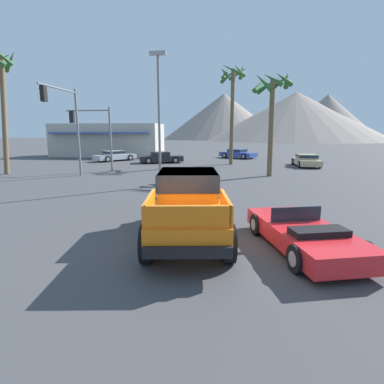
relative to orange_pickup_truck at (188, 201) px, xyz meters
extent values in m
plane|color=#424244|center=(0.15, -0.84, -1.10)|extent=(320.00, 320.00, 0.00)
cube|color=orange|center=(0.05, -0.36, -0.28)|extent=(2.50, 5.01, 0.58)
cube|color=orange|center=(-0.08, 0.59, 0.41)|extent=(2.01, 2.32, 0.80)
cube|color=#1E2833|center=(-0.08, 0.59, 0.56)|extent=(2.05, 2.37, 0.51)
cube|color=orange|center=(-0.68, -1.81, 0.25)|extent=(0.33, 1.92, 0.48)
cube|color=orange|center=(1.12, -1.58, 0.25)|extent=(0.33, 1.92, 0.48)
cube|color=orange|center=(0.34, -2.61, 0.25)|extent=(1.82, 0.31, 0.48)
cube|color=black|center=(-0.27, 2.07, -0.45)|extent=(1.87, 0.40, 0.24)
cube|color=black|center=(0.36, -2.79, -0.45)|extent=(1.87, 0.40, 0.24)
cylinder|color=black|center=(-1.12, 0.99, -0.63)|extent=(0.41, 0.97, 0.94)
cylinder|color=#232326|center=(-1.12, 0.99, -0.63)|extent=(0.37, 0.55, 0.52)
cylinder|color=black|center=(0.83, 1.24, -0.63)|extent=(0.41, 0.97, 0.94)
cylinder|color=#232326|center=(0.83, 1.24, -0.63)|extent=(0.37, 0.55, 0.52)
cylinder|color=black|center=(-0.73, -1.97, -0.63)|extent=(0.41, 0.97, 0.94)
cylinder|color=#232326|center=(-0.73, -1.97, -0.63)|extent=(0.37, 0.55, 0.52)
cylinder|color=black|center=(1.21, -1.71, -0.63)|extent=(0.41, 0.97, 0.94)
cylinder|color=#232326|center=(1.21, -1.71, -0.63)|extent=(0.37, 0.55, 0.52)
cube|color=red|center=(3.19, -0.65, -0.69)|extent=(2.71, 4.42, 0.47)
cube|color=#1E2833|center=(3.07, -0.21, -0.25)|extent=(1.42, 0.43, 0.41)
cube|color=black|center=(3.37, -1.35, -0.37)|extent=(1.47, 0.91, 0.16)
cylinder|color=black|center=(2.07, 0.37, -0.78)|extent=(0.38, 0.68, 0.64)
cylinder|color=#9E9EA3|center=(2.07, 0.37, -0.78)|extent=(0.32, 0.40, 0.35)
cylinder|color=black|center=(3.65, 0.79, -0.78)|extent=(0.38, 0.68, 0.64)
cylinder|color=#9E9EA3|center=(3.65, 0.79, -0.78)|extent=(0.32, 0.40, 0.35)
cylinder|color=black|center=(2.73, -2.10, -0.78)|extent=(0.38, 0.68, 0.64)
cylinder|color=#9E9EA3|center=(2.73, -2.10, -0.78)|extent=(0.32, 0.40, 0.35)
cylinder|color=black|center=(4.31, -1.67, -0.78)|extent=(0.38, 0.68, 0.64)
cylinder|color=#9E9EA3|center=(4.31, -1.67, -0.78)|extent=(0.32, 0.40, 0.35)
cube|color=#334C9E|center=(2.37, 28.34, -0.65)|extent=(4.64, 4.01, 0.53)
cube|color=#334C9E|center=(2.28, 28.41, -0.20)|extent=(2.42, 2.35, 0.38)
cube|color=#1E2833|center=(2.28, 28.41, -0.15)|extent=(2.47, 2.40, 0.23)
cylinder|color=black|center=(3.98, 28.26, -0.76)|extent=(0.67, 0.56, 0.67)
cylinder|color=#9E9EA3|center=(3.98, 28.26, -0.76)|extent=(0.43, 0.40, 0.37)
cylinder|color=black|center=(2.99, 26.85, -0.76)|extent=(0.67, 0.56, 0.67)
cylinder|color=#9E9EA3|center=(2.99, 26.85, -0.76)|extent=(0.43, 0.40, 0.37)
cylinder|color=black|center=(1.74, 29.83, -0.76)|extent=(0.67, 0.56, 0.67)
cylinder|color=#9E9EA3|center=(1.74, 29.83, -0.76)|extent=(0.43, 0.40, 0.37)
cylinder|color=black|center=(0.75, 28.43, -0.76)|extent=(0.67, 0.56, 0.67)
cylinder|color=#9E9EA3|center=(0.75, 28.43, -0.76)|extent=(0.43, 0.40, 0.37)
cube|color=#232328|center=(-5.66, 21.65, -0.64)|extent=(4.72, 3.18, 0.55)
cube|color=#232328|center=(-5.76, 21.61, -0.16)|extent=(2.26, 2.13, 0.41)
cube|color=#1E2833|center=(-5.76, 21.61, -0.11)|extent=(2.31, 2.17, 0.25)
cylinder|color=black|center=(-4.67, 22.93, -0.78)|extent=(0.68, 0.42, 0.64)
cylinder|color=#9E9EA3|center=(-4.67, 22.93, -0.78)|extent=(0.41, 0.34, 0.35)
cylinder|color=black|center=(-4.09, 21.28, -0.78)|extent=(0.68, 0.42, 0.64)
cylinder|color=#9E9EA3|center=(-4.09, 21.28, -0.78)|extent=(0.41, 0.34, 0.35)
cylinder|color=black|center=(-7.22, 22.02, -0.78)|extent=(0.68, 0.42, 0.64)
cylinder|color=#9E9EA3|center=(-7.22, 22.02, -0.78)|extent=(0.41, 0.34, 0.35)
cylinder|color=black|center=(-6.64, 20.37, -0.78)|extent=(0.68, 0.42, 0.64)
cylinder|color=#9E9EA3|center=(-6.64, 20.37, -0.78)|extent=(0.41, 0.34, 0.35)
cube|color=tan|center=(8.32, 20.07, -0.68)|extent=(1.81, 4.32, 0.50)
cube|color=tan|center=(8.32, 19.96, -0.21)|extent=(1.59, 1.82, 0.44)
cube|color=#1E2833|center=(8.32, 19.96, -0.15)|extent=(1.62, 1.85, 0.27)
cylinder|color=black|center=(7.46, 21.41, -0.80)|extent=(0.22, 0.60, 0.60)
cylinder|color=#9E9EA3|center=(7.46, 21.41, -0.80)|extent=(0.23, 0.33, 0.33)
cylinder|color=black|center=(9.19, 21.41, -0.80)|extent=(0.22, 0.60, 0.60)
cylinder|color=#9E9EA3|center=(9.19, 21.41, -0.80)|extent=(0.23, 0.33, 0.33)
cylinder|color=black|center=(7.46, 18.73, -0.80)|extent=(0.22, 0.60, 0.60)
cylinder|color=#9E9EA3|center=(7.46, 18.73, -0.80)|extent=(0.23, 0.33, 0.33)
cylinder|color=black|center=(9.18, 18.73, -0.80)|extent=(0.22, 0.60, 0.60)
cylinder|color=#9E9EA3|center=(9.18, 18.73, -0.80)|extent=(0.23, 0.33, 0.33)
cube|color=#B7BABF|center=(-11.14, 23.14, -0.66)|extent=(4.11, 4.64, 0.50)
cube|color=#B7BABF|center=(-11.20, 23.05, -0.20)|extent=(2.35, 2.43, 0.42)
cube|color=#1E2833|center=(-11.20, 23.05, -0.15)|extent=(2.40, 2.48, 0.25)
cylinder|color=black|center=(-10.94, 24.76, -0.76)|extent=(0.58, 0.67, 0.67)
cylinder|color=#9E9EA3|center=(-10.94, 24.76, -0.76)|extent=(0.41, 0.43, 0.37)
cylinder|color=black|center=(-9.63, 23.76, -0.76)|extent=(0.58, 0.67, 0.67)
cylinder|color=#9E9EA3|center=(-9.63, 23.76, -0.76)|extent=(0.41, 0.43, 0.37)
cylinder|color=black|center=(-12.64, 22.52, -0.76)|extent=(0.58, 0.67, 0.67)
cylinder|color=#9E9EA3|center=(-12.64, 22.52, -0.76)|extent=(0.41, 0.43, 0.37)
cylinder|color=black|center=(-11.34, 21.52, -0.76)|extent=(0.58, 0.67, 0.67)
cylinder|color=#9E9EA3|center=(-11.34, 21.52, -0.76)|extent=(0.41, 0.43, 0.37)
cylinder|color=slate|center=(-9.43, 11.92, 1.91)|extent=(0.16, 0.16, 6.01)
cylinder|color=slate|center=(-9.43, 9.82, 4.67)|extent=(0.11, 4.19, 0.11)
cube|color=black|center=(-9.43, 8.23, 4.17)|extent=(0.26, 0.34, 0.90)
sphere|color=red|center=(-9.58, 8.23, 4.44)|extent=(0.20, 0.20, 0.20)
sphere|color=orange|center=(-9.58, 8.23, 4.17)|extent=(0.20, 0.20, 0.20)
sphere|color=green|center=(-9.58, 8.23, 3.90)|extent=(0.20, 0.20, 0.20)
cylinder|color=slate|center=(-8.11, 14.58, 1.41)|extent=(0.16, 0.16, 5.02)
cylinder|color=slate|center=(-9.88, 14.58, 3.67)|extent=(3.53, 0.11, 0.11)
cube|color=black|center=(-11.22, 14.58, 3.17)|extent=(0.34, 0.26, 0.90)
sphere|color=red|center=(-11.22, 14.73, 3.44)|extent=(0.20, 0.20, 0.20)
sphere|color=orange|center=(-11.22, 14.73, 3.17)|extent=(0.20, 0.20, 0.20)
sphere|color=green|center=(-11.22, 14.73, 2.90)|extent=(0.20, 0.20, 0.20)
cylinder|color=slate|center=(-2.69, 8.20, 2.47)|extent=(0.14, 0.14, 7.13)
cube|color=#99999E|center=(-2.69, 8.20, 6.13)|extent=(0.90, 0.24, 0.20)
cylinder|color=brown|center=(4.14, 13.52, 2.26)|extent=(0.36, 0.94, 6.71)
cone|color=#2D6028|center=(4.94, 13.11, 5.41)|extent=(0.61, 1.65, 1.01)
cone|color=#2D6028|center=(4.68, 13.69, 5.43)|extent=(1.20, 1.32, 0.93)
cone|color=#2D6028|center=(3.92, 14.19, 5.30)|extent=(1.87, 0.75, 1.39)
cone|color=#2D6028|center=(3.31, 13.77, 5.30)|extent=(1.31, 1.74, 1.39)
cone|color=#2D6028|center=(3.36, 12.66, 5.27)|extent=(1.33, 1.62, 1.46)
cone|color=#2D6028|center=(3.96, 12.53, 5.39)|extent=(1.47, 0.70, 1.05)
cone|color=#2D6028|center=(4.65, 12.60, 5.43)|extent=(1.50, 1.32, 0.94)
cylinder|color=brown|center=(-15.36, 12.43, 3.15)|extent=(0.36, 1.21, 8.48)
cone|color=#2D6028|center=(-14.56, 11.91, 7.16)|extent=(0.55, 1.64, 1.05)
cone|color=#2D6028|center=(-14.75, 12.91, 7.07)|extent=(1.92, 1.47, 1.38)
cone|color=#2D6028|center=(-15.38, 12.78, 7.19)|extent=(1.58, 0.41, 0.93)
cylinder|color=brown|center=(1.46, 20.96, 3.32)|extent=(0.36, 0.52, 8.83)
cone|color=#2D6028|center=(2.23, 21.12, 7.48)|extent=(0.52, 1.49, 1.21)
cone|color=#2D6028|center=(1.96, 21.93, 7.50)|extent=(1.93, 1.28, 1.19)
cone|color=#2D6028|center=(1.10, 22.01, 7.36)|extent=(1.83, 0.98, 1.63)
cone|color=#2D6028|center=(0.74, 21.29, 7.44)|extent=(0.80, 1.41, 1.30)
cone|color=#2D6028|center=(0.59, 20.79, 7.52)|extent=(0.84, 1.81, 1.12)
cone|color=#2D6028|center=(1.36, 20.02, 7.48)|extent=(2.02, 0.57, 1.25)
cone|color=#2D6028|center=(2.01, 20.49, 7.51)|extent=(1.32, 1.32, 1.14)
cube|color=#BCB2A3|center=(-14.44, 29.51, 0.98)|extent=(13.84, 5.17, 4.15)
cube|color=#335193|center=(-14.44, 26.58, 1.89)|extent=(12.45, 0.70, 0.20)
cone|color=gray|center=(-1.03, 132.40, 9.04)|extent=(54.95, 54.95, 20.28)
cone|color=gray|center=(26.10, 111.76, 7.87)|extent=(66.74, 66.74, 17.94)
cone|color=gray|center=(37.04, 110.24, 7.28)|extent=(37.69, 37.69, 16.76)
camera|label=1|loc=(1.14, -8.56, 1.98)|focal=28.00mm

